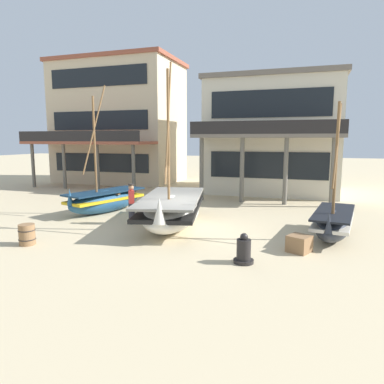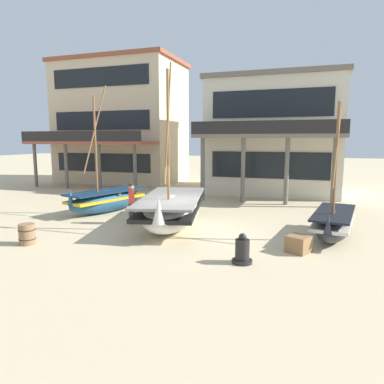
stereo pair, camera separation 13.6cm
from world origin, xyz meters
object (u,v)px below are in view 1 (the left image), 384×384
at_px(capstan_winch, 244,251).
at_px(cargo_crate, 299,244).
at_px(fishing_boat_far_right, 105,200).
at_px(harbor_building_main, 274,136).
at_px(fishing_boat_near_left, 333,223).
at_px(harbor_building_annex, 120,123).
at_px(wooden_barrel, 27,235).
at_px(fishing_boat_centre_large, 172,210).
at_px(fisherman_by_hull, 132,204).

height_order(capstan_winch, cargo_crate, capstan_winch).
bearing_deg(fishing_boat_far_right, capstan_winch, -32.81).
bearing_deg(harbor_building_main, fishing_boat_near_left, -73.85).
bearing_deg(fishing_boat_far_right, fishing_boat_near_left, -7.14).
distance_m(cargo_crate, harbor_building_annex, 21.79).
height_order(fishing_boat_far_right, wooden_barrel, fishing_boat_far_right).
xyz_separation_m(fishing_boat_centre_large, wooden_barrel, (-3.65, -3.89, -0.33)).
xyz_separation_m(fishing_boat_far_right, harbor_building_main, (6.91, 10.03, 3.14)).
xyz_separation_m(fishing_boat_near_left, cargo_crate, (-1.10, -2.09, -0.29)).
distance_m(fishing_boat_far_right, capstan_winch, 9.05).
bearing_deg(capstan_winch, cargo_crate, 46.15).
bearing_deg(wooden_barrel, fishing_boat_far_right, 94.48).
height_order(fisherman_by_hull, capstan_winch, fisherman_by_hull).
relative_size(fishing_boat_far_right, fisherman_by_hull, 3.55).
relative_size(fishing_boat_centre_large, harbor_building_annex, 0.64).
bearing_deg(harbor_building_annex, capstan_winch, -51.10).
relative_size(fishing_boat_near_left, fishing_boat_centre_large, 0.74).
distance_m(fisherman_by_hull, wooden_barrel, 4.23).
bearing_deg(fishing_boat_centre_large, cargo_crate, -19.79).
bearing_deg(harbor_building_annex, fisherman_by_hull, -58.72).
bearing_deg(fishing_boat_centre_large, wooden_barrel, -133.12).
relative_size(cargo_crate, harbor_building_main, 0.07).
bearing_deg(fishing_boat_far_right, wooden_barrel, -85.52).
xyz_separation_m(fishing_boat_centre_large, harbor_building_annex, (-9.94, 13.36, 4.20)).
xyz_separation_m(fishing_boat_far_right, cargo_crate, (9.08, -3.37, -0.34)).
relative_size(fishing_boat_near_left, fisherman_by_hull, 2.81).
height_order(fisherman_by_hull, harbor_building_annex, harbor_building_annex).
relative_size(fishing_boat_centre_large, cargo_crate, 10.20).
bearing_deg(fishing_boat_centre_large, fisherman_by_hull, -174.72).
xyz_separation_m(fishing_boat_centre_large, harbor_building_main, (2.83, 11.60, 3.06)).
bearing_deg(fishing_boat_near_left, harbor_building_annex, 140.84).
bearing_deg(fishing_boat_far_right, fishing_boat_centre_large, -21.04).
xyz_separation_m(fishing_boat_near_left, harbor_building_main, (-3.27, 11.31, 3.19)).
bearing_deg(capstan_winch, wooden_barrel, -175.58).
distance_m(fishing_boat_near_left, harbor_building_annex, 21.14).
distance_m(capstan_winch, harbor_building_main, 15.34).
bearing_deg(fishing_boat_near_left, harbor_building_main, 106.15).
xyz_separation_m(harbor_building_main, harbor_building_annex, (-12.77, 1.76, 1.14)).
xyz_separation_m(fishing_boat_near_left, capstan_winch, (-2.57, -3.63, -0.21)).
xyz_separation_m(fishing_boat_far_right, capstan_winch, (7.61, -4.90, -0.26)).
relative_size(cargo_crate, harbor_building_annex, 0.06).
height_order(fisherman_by_hull, cargo_crate, fisherman_by_hull).
bearing_deg(fishing_boat_far_right, harbor_building_main, 55.46).
distance_m(fishing_boat_near_left, cargo_crate, 2.38).
xyz_separation_m(fishing_boat_near_left, fishing_boat_centre_large, (-6.11, -0.29, 0.13)).
bearing_deg(fishing_boat_near_left, fishing_boat_centre_large, -177.26).
relative_size(fishing_boat_centre_large, harbor_building_main, 0.71).
height_order(fishing_boat_near_left, cargo_crate, fishing_boat_near_left).
bearing_deg(wooden_barrel, fishing_boat_centre_large, 46.88).
distance_m(fishing_boat_centre_large, fisherman_by_hull, 1.74).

